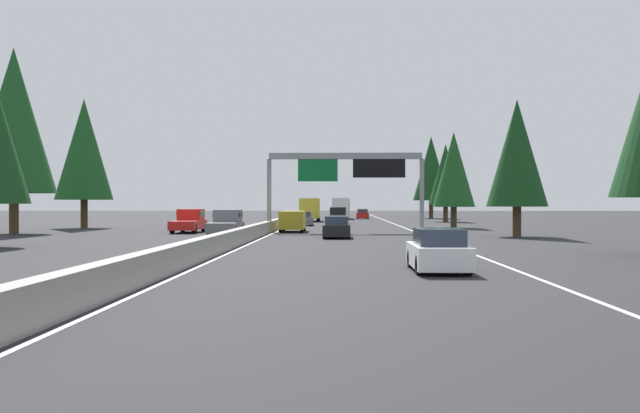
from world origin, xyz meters
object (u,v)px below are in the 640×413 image
(oncoming_far, at_px, (227,223))
(conifer_right_mid, at_px, (454,170))
(sedan_mid_right, at_px, (337,228))
(minivan_far_center, at_px, (293,220))
(sign_gantry_overhead, at_px, (347,169))
(sedan_far_right, at_px, (438,251))
(conifer_left_mid, at_px, (84,149))
(conifer_right_near, at_px, (517,153))
(sedan_distant_a, at_px, (304,219))
(sedan_far_left, at_px, (362,214))
(oncoming_near, at_px, (189,221))
(conifer_right_far, at_px, (446,175))
(bus_near_center, at_px, (341,207))
(pickup_mid_left, at_px, (338,215))
(conifer_left_near, at_px, (14,120))
(box_truck_near_right, at_px, (310,209))
(conifer_right_distant, at_px, (431,168))

(oncoming_far, relative_size, conifer_right_mid, 0.62)
(sedan_mid_right, distance_m, minivan_far_center, 10.96)
(sign_gantry_overhead, bearing_deg, sedan_far_right, -175.31)
(conifer_left_mid, bearing_deg, sedan_far_right, -147.16)
(conifer_right_near, bearing_deg, sedan_far_right, 160.94)
(sedan_distant_a, relative_size, sedan_far_left, 1.00)
(sedan_far_left, bearing_deg, sedan_far_right, -179.99)
(oncoming_far, height_order, conifer_right_near, conifer_right_near)
(oncoming_near, bearing_deg, conifer_right_far, 143.25)
(sign_gantry_overhead, xyz_separation_m, oncoming_far, (-6.05, 8.85, -4.17))
(sign_gantry_overhead, relative_size, sedan_distant_a, 2.88)
(sedan_mid_right, relative_size, bus_near_center, 0.38)
(oncoming_near, bearing_deg, sign_gantry_overhead, 93.85)
(pickup_mid_left, xyz_separation_m, conifer_left_near, (-30.54, 24.54, 7.71))
(bus_near_center, bearing_deg, conifer_right_far, -141.42)
(box_truck_near_right, xyz_separation_m, conifer_left_near, (-39.05, 20.93, 7.01))
(sedan_mid_right, distance_m, oncoming_far, 8.85)
(conifer_right_distant, bearing_deg, box_truck_near_right, 136.16)
(conifer_right_distant, bearing_deg, conifer_left_mid, 139.82)
(sign_gantry_overhead, xyz_separation_m, sedan_mid_right, (-9.80, 0.84, -4.41))
(sedan_far_right, xyz_separation_m, minivan_far_center, (34.17, 7.22, 0.27))
(oncoming_far, bearing_deg, pickup_mid_left, 166.20)
(minivan_far_center, distance_m, conifer_right_distant, 56.40)
(minivan_far_center, relative_size, conifer_right_distant, 0.40)
(sedan_far_right, xyz_separation_m, oncoming_near, (32.78, 15.42, 0.23))
(oncoming_far, height_order, conifer_right_far, conifer_right_far)
(bus_near_center, relative_size, box_truck_near_right, 1.35)
(sedan_distant_a, xyz_separation_m, oncoming_near, (-17.95, 8.29, 0.23))
(bus_near_center, distance_m, box_truck_near_right, 15.10)
(sign_gantry_overhead, distance_m, conifer_right_distant, 55.31)
(box_truck_near_right, relative_size, conifer_right_distant, 0.67)
(sedan_distant_a, relative_size, conifer_right_far, 0.45)
(bus_near_center, relative_size, sedan_far_left, 2.61)
(sign_gantry_overhead, relative_size, oncoming_near, 2.26)
(box_truck_near_right, distance_m, conifer_right_mid, 29.00)
(conifer_right_mid, relative_size, conifer_left_mid, 0.75)
(box_truck_near_right, height_order, conifer_left_near, conifer_left_near)
(sedan_distant_a, distance_m, conifer_left_near, 30.88)
(bus_near_center, distance_m, conifer_left_mid, 47.77)
(sedan_far_left, height_order, oncoming_near, oncoming_near)
(minivan_far_center, bearing_deg, conifer_right_far, -27.77)
(pickup_mid_left, distance_m, box_truck_near_right, 9.27)
(sign_gantry_overhead, height_order, minivan_far_center, sign_gantry_overhead)
(sedan_mid_right, relative_size, pickup_mid_left, 0.79)
(conifer_right_mid, height_order, conifer_right_distant, conifer_right_distant)
(conifer_right_far, distance_m, conifer_left_near, 53.25)
(box_truck_near_right, relative_size, conifer_right_mid, 0.94)
(oncoming_near, distance_m, conifer_right_far, 42.62)
(sedan_mid_right, height_order, pickup_mid_left, pickup_mid_left)
(minivan_far_center, bearing_deg, sign_gantry_overhead, -96.85)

